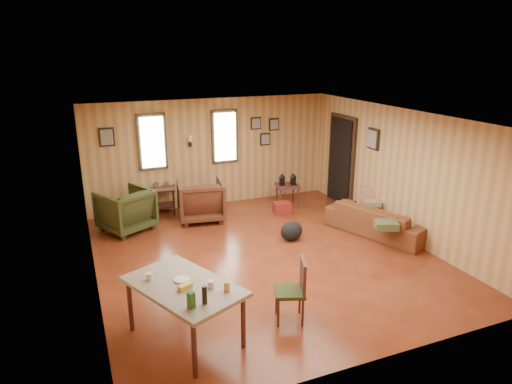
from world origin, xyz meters
TOP-DOWN VIEW (x-y plane):
  - room at (0.17, 0.27)m, footprint 5.54×6.04m
  - sofa at (2.41, 0.08)m, footprint 1.25×2.06m
  - recliner_brown at (-0.53, 2.13)m, footprint 1.04×0.99m
  - recliner_green at (-2.04, 2.13)m, footprint 1.17×1.15m
  - end_table at (-1.17, 2.87)m, footprint 0.64×0.60m
  - side_table at (1.49, 2.17)m, footprint 0.58×0.58m
  - cooler at (1.20, 1.82)m, footprint 0.39×0.30m
  - backpack at (0.73, 0.44)m, footprint 0.51×0.45m
  - sofa_pillows at (2.34, 0.04)m, footprint 1.01×1.67m
  - dining_table at (-1.82, -1.77)m, footprint 1.40×1.70m
  - dining_chair at (-0.40, -1.90)m, footprint 0.50×0.50m

SIDE VIEW (x-z plane):
  - cooler at x=1.20m, z-range 0.00..0.25m
  - backpack at x=0.73m, z-range 0.00..0.37m
  - sofa at x=2.41m, z-range 0.00..0.78m
  - end_table at x=-1.17m, z-range 0.04..0.74m
  - recliner_green at x=-2.04m, z-range 0.00..0.91m
  - recliner_brown at x=-0.53m, z-range 0.00..0.94m
  - dining_chair at x=-0.40m, z-range 0.05..0.91m
  - sofa_pillows at x=2.34m, z-range 0.33..0.67m
  - side_table at x=1.49m, z-range 0.14..0.93m
  - dining_table at x=-1.82m, z-range 0.20..1.16m
  - room at x=0.17m, z-range -0.02..2.43m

